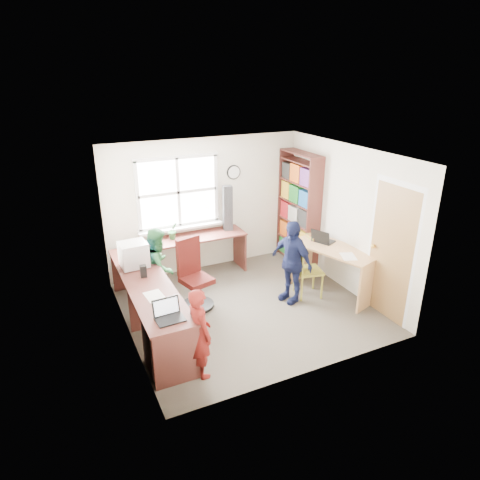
{
  "coord_description": "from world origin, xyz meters",
  "views": [
    {
      "loc": [
        -2.59,
        -5.21,
        3.48
      ],
      "look_at": [
        0.0,
        0.25,
        1.05
      ],
      "focal_mm": 32.0,
      "sensor_mm": 36.0,
      "label": 1
    }
  ],
  "objects_px": {
    "crt_monitor": "(134,255)",
    "laptop_right": "(322,239)",
    "person_navy": "(291,262)",
    "cd_tower": "(228,208)",
    "potted_plant": "(173,231)",
    "wooden_chair": "(305,268)",
    "laptop_left": "(168,314)",
    "right_desk": "(334,260)",
    "person_red": "(200,333)",
    "bookshelf": "(298,211)",
    "l_desk": "(170,310)",
    "swivel_chair": "(194,278)",
    "person_green": "(159,267)"
  },
  "relations": [
    {
      "from": "l_desk",
      "to": "swivel_chair",
      "type": "bearing_deg",
      "value": 50.07
    },
    {
      "from": "laptop_left",
      "to": "right_desk",
      "type": "bearing_deg",
      "value": 11.64
    },
    {
      "from": "right_desk",
      "to": "cd_tower",
      "type": "bearing_deg",
      "value": 107.57
    },
    {
      "from": "cd_tower",
      "to": "bookshelf",
      "type": "bearing_deg",
      "value": -2.7
    },
    {
      "from": "laptop_left",
      "to": "person_navy",
      "type": "distance_m",
      "value": 2.4
    },
    {
      "from": "wooden_chair",
      "to": "person_red",
      "type": "relative_size",
      "value": 0.8
    },
    {
      "from": "crt_monitor",
      "to": "person_green",
      "type": "bearing_deg",
      "value": 11.3
    },
    {
      "from": "right_desk",
      "to": "potted_plant",
      "type": "height_order",
      "value": "potted_plant"
    },
    {
      "from": "right_desk",
      "to": "person_red",
      "type": "distance_m",
      "value": 2.87
    },
    {
      "from": "swivel_chair",
      "to": "right_desk",
      "type": "bearing_deg",
      "value": -30.02
    },
    {
      "from": "laptop_left",
      "to": "crt_monitor",
      "type": "bearing_deg",
      "value": 88.62
    },
    {
      "from": "bookshelf",
      "to": "right_desk",
      "type": "bearing_deg",
      "value": -96.1
    },
    {
      "from": "person_red",
      "to": "l_desk",
      "type": "bearing_deg",
      "value": 1.16
    },
    {
      "from": "person_red",
      "to": "person_navy",
      "type": "relative_size",
      "value": 0.86
    },
    {
      "from": "potted_plant",
      "to": "cd_tower",
      "type": "bearing_deg",
      "value": 1.01
    },
    {
      "from": "crt_monitor",
      "to": "laptop_right",
      "type": "height_order",
      "value": "crt_monitor"
    },
    {
      "from": "person_green",
      "to": "l_desk",
      "type": "bearing_deg",
      "value": -161.83
    },
    {
      "from": "crt_monitor",
      "to": "cd_tower",
      "type": "distance_m",
      "value": 2.07
    },
    {
      "from": "right_desk",
      "to": "wooden_chair",
      "type": "bearing_deg",
      "value": 149.6
    },
    {
      "from": "crt_monitor",
      "to": "person_navy",
      "type": "xyz_separation_m",
      "value": [
        2.28,
        -0.7,
        -0.27
      ]
    },
    {
      "from": "wooden_chair",
      "to": "potted_plant",
      "type": "height_order",
      "value": "potted_plant"
    },
    {
      "from": "wooden_chair",
      "to": "laptop_left",
      "type": "distance_m",
      "value": 2.68
    },
    {
      "from": "cd_tower",
      "to": "person_red",
      "type": "xyz_separation_m",
      "value": [
        -1.53,
        -2.63,
        -0.58
      ]
    },
    {
      "from": "right_desk",
      "to": "bookshelf",
      "type": "relative_size",
      "value": 0.72
    },
    {
      "from": "laptop_left",
      "to": "potted_plant",
      "type": "distance_m",
      "value": 2.54
    },
    {
      "from": "person_red",
      "to": "person_green",
      "type": "distance_m",
      "value": 1.88
    },
    {
      "from": "bookshelf",
      "to": "cd_tower",
      "type": "height_order",
      "value": "bookshelf"
    },
    {
      "from": "l_desk",
      "to": "swivel_chair",
      "type": "relative_size",
      "value": 2.68
    },
    {
      "from": "cd_tower",
      "to": "potted_plant",
      "type": "height_order",
      "value": "cd_tower"
    },
    {
      "from": "bookshelf",
      "to": "swivel_chair",
      "type": "xyz_separation_m",
      "value": [
        -2.35,
        -0.75,
        -0.53
      ]
    },
    {
      "from": "wooden_chair",
      "to": "crt_monitor",
      "type": "height_order",
      "value": "crt_monitor"
    },
    {
      "from": "right_desk",
      "to": "person_navy",
      "type": "height_order",
      "value": "person_navy"
    },
    {
      "from": "laptop_left",
      "to": "person_navy",
      "type": "bearing_deg",
      "value": 18.21
    },
    {
      "from": "crt_monitor",
      "to": "person_navy",
      "type": "bearing_deg",
      "value": -20.1
    },
    {
      "from": "laptop_right",
      "to": "potted_plant",
      "type": "bearing_deg",
      "value": 33.56
    },
    {
      "from": "crt_monitor",
      "to": "swivel_chair",
      "type": "bearing_deg",
      "value": -16.17
    },
    {
      "from": "l_desk",
      "to": "laptop_right",
      "type": "distance_m",
      "value": 2.82
    },
    {
      "from": "right_desk",
      "to": "person_red",
      "type": "relative_size",
      "value": 1.31
    },
    {
      "from": "swivel_chair",
      "to": "person_red",
      "type": "height_order",
      "value": "person_red"
    },
    {
      "from": "person_navy",
      "to": "l_desk",
      "type": "bearing_deg",
      "value": -100.3
    },
    {
      "from": "potted_plant",
      "to": "person_navy",
      "type": "relative_size",
      "value": 0.22
    },
    {
      "from": "right_desk",
      "to": "crt_monitor",
      "type": "distance_m",
      "value": 3.17
    },
    {
      "from": "person_green",
      "to": "person_navy",
      "type": "xyz_separation_m",
      "value": [
        1.9,
        -0.8,
        0.05
      ]
    },
    {
      "from": "right_desk",
      "to": "wooden_chair",
      "type": "height_order",
      "value": "wooden_chair"
    },
    {
      "from": "laptop_left",
      "to": "person_red",
      "type": "distance_m",
      "value": 0.43
    },
    {
      "from": "bookshelf",
      "to": "cd_tower",
      "type": "distance_m",
      "value": 1.36
    },
    {
      "from": "cd_tower",
      "to": "potted_plant",
      "type": "relative_size",
      "value": 2.72
    },
    {
      "from": "l_desk",
      "to": "crt_monitor",
      "type": "bearing_deg",
      "value": 104.47
    },
    {
      "from": "right_desk",
      "to": "person_red",
      "type": "bearing_deg",
      "value": -177.8
    },
    {
      "from": "wooden_chair",
      "to": "cd_tower",
      "type": "distance_m",
      "value": 1.79
    }
  ]
}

